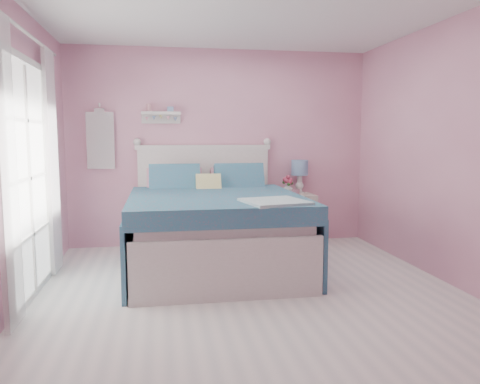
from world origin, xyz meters
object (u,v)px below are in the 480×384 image
object	(u,v)px
nightstand	(296,219)
table_lamp	(300,170)
bed	(213,228)
vase	(288,188)
teacup	(296,192)

from	to	relation	value
nightstand	table_lamp	xyz separation A→B (m)	(0.08, 0.11, 0.65)
nightstand	table_lamp	world-z (taller)	table_lamp
bed	nightstand	distance (m)	1.52
vase	bed	bearing A→B (deg)	-140.16
table_lamp	vase	world-z (taller)	table_lamp
teacup	nightstand	bearing A→B (deg)	71.00
table_lamp	nightstand	bearing A→B (deg)	-125.99
nightstand	table_lamp	distance (m)	0.67
bed	table_lamp	distance (m)	1.74
vase	teacup	bearing A→B (deg)	-64.36
bed	teacup	size ratio (longest dim) A/B	21.67
table_lamp	teacup	world-z (taller)	table_lamp
bed	vase	bearing A→B (deg)	39.65
table_lamp	teacup	size ratio (longest dim) A/B	4.25
vase	teacup	size ratio (longest dim) A/B	1.45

